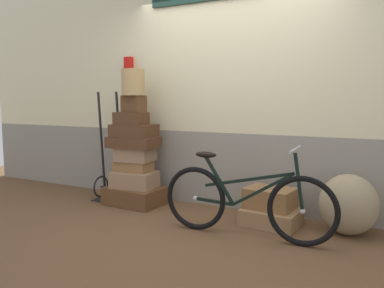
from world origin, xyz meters
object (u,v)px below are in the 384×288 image
Objects in this scene: suitcase_6 at (131,118)px; luggage_trolley at (110,174)px; suitcase_8 at (271,217)px; suitcase_9 at (270,198)px; suitcase_1 at (135,180)px; suitcase_5 at (134,131)px; suitcase_7 at (134,104)px; suitcase_4 at (134,142)px; suitcase_2 at (134,166)px; burlap_sack at (348,204)px; wicker_basket at (133,82)px; suitcase_0 at (135,196)px; bicycle at (245,202)px; suitcase_3 at (135,154)px.

luggage_trolley reaches higher than suitcase_6.
suitcase_8 is 1.17× the size of suitcase_9.
suitcase_9 is at bearing -0.43° from luggage_trolley.
suitcase_5 is at bearing 117.74° from suitcase_1.
suitcase_7 is 1.99m from suitcase_9.
suitcase_4 reaches higher than suitcase_8.
suitcase_2 is 1.18× the size of suitcase_6.
burlap_sack is (2.47, 0.08, -0.02)m from suitcase_1.
suitcase_1 is at bearing -55.98° from suitcase_7.
wicker_basket is (-1.72, -0.02, 1.23)m from suitcase_9.
suitcase_2 is 0.30m from suitcase_4.
suitcase_7 reaches higher than suitcase_2.
suitcase_0 is 1.42× the size of suitcase_9.
suitcase_6 is 1.34× the size of suitcase_7.
bicycle is at bearing -147.67° from burlap_sack.
suitcase_3 is 1.60× the size of suitcase_7.
suitcase_4 is 2.19× the size of suitcase_7.
suitcase_7 is at bearing -173.42° from suitcase_9.
suitcase_4 is 0.59m from luggage_trolley.
bicycle is (1.64, -0.51, -0.90)m from suitcase_7.
suitcase_9 is 2.12m from wicker_basket.
wicker_basket is at bearing -5.25° from luggage_trolley.
suitcase_7 is (-0.03, 0.05, 0.93)m from suitcase_1.
suitcase_7 is at bearing 114.01° from suitcase_1.
suitcase_6 reaches higher than suitcase_0.
burlap_sack is at bearing 0.34° from luggage_trolley.
suitcase_9 is 0.35× the size of luggage_trolley.
suitcase_7 reaches higher than suitcase_1.
suitcase_6 is at bearing -104.08° from suitcase_2.
suitcase_8 is (1.75, -0.04, -0.54)m from suitcase_3.
suitcase_7 is (0.01, 0.01, 0.47)m from suitcase_4.
suitcase_9 is at bearing 0.74° from wicker_basket.
suitcase_6 is 1.15× the size of wicker_basket.
suitcase_1 is 0.89× the size of suitcase_4.
suitcase_9 is at bearing -4.65° from suitcase_1.
wicker_basket reaches higher than suitcase_8.
suitcase_9 is 2.14m from luggage_trolley.
suitcase_0 is 1.59× the size of suitcase_3.
suitcase_3 is at bearing 162.61° from bicycle.
suitcase_1 is at bearing -57.83° from suitcase_5.
luggage_trolley reaches higher than suitcase_7.
suitcase_5 is at bearing 79.14° from suitcase_4.
suitcase_7 is at bearing 122.24° from suitcase_0.
suitcase_7 is at bearing 116.66° from wicker_basket.
suitcase_2 is 0.60m from suitcase_6.
suitcase_6 is at bearing -172.39° from wicker_basket.
suitcase_5 is 0.87× the size of burlap_sack.
suitcase_4 is 0.30m from suitcase_6.
wicker_basket is (-1.74, 0.01, 1.42)m from suitcase_8.
suitcase_4 is at bearing -130.46° from suitcase_7.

